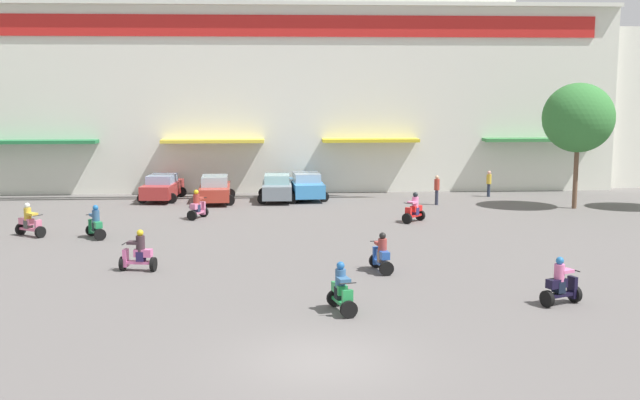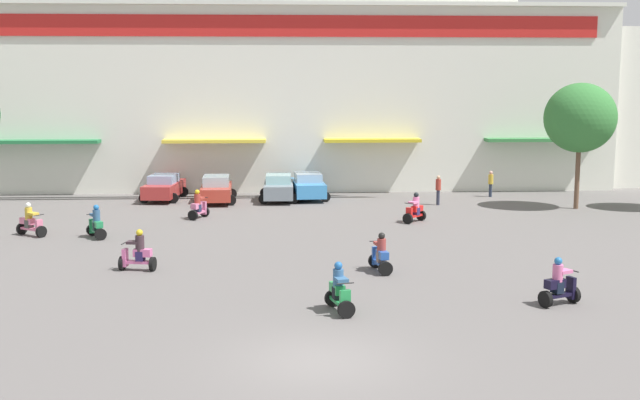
% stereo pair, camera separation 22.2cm
% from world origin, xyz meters
% --- Properties ---
extents(ground_plane, '(128.00, 128.00, 0.00)m').
position_xyz_m(ground_plane, '(0.00, 13.00, 0.00)').
color(ground_plane, '#605C5A').
extents(colonial_building, '(40.93, 18.74, 21.90)m').
position_xyz_m(colonial_building, '(-0.00, 36.84, 9.75)').
color(colonial_building, silver).
rests_on(colonial_building, ground).
extents(plaza_tree_1, '(3.87, 3.60, 6.84)m').
position_xyz_m(plaza_tree_1, '(15.32, 22.96, 4.95)').
color(plaza_tree_1, brown).
rests_on(plaza_tree_1, ground).
extents(parked_car_0, '(2.55, 4.36, 1.51)m').
position_xyz_m(parked_car_0, '(-7.71, 27.40, 0.77)').
color(parked_car_0, '#A92E2D').
rests_on(parked_car_0, ground).
extents(parked_car_1, '(2.41, 4.25, 1.54)m').
position_xyz_m(parked_car_1, '(-4.55, 26.32, 0.77)').
color(parked_car_1, '#B03629').
rests_on(parked_car_1, ground).
extents(parked_car_2, '(2.28, 4.03, 1.56)m').
position_xyz_m(parked_car_2, '(-0.97, 26.72, 0.79)').
color(parked_car_2, slate).
rests_on(parked_car_2, ground).
extents(parked_car_3, '(2.52, 4.20, 1.56)m').
position_xyz_m(parked_car_3, '(0.77, 27.31, 0.79)').
color(parked_car_3, '#3C8CCF').
rests_on(parked_car_3, ground).
extents(scooter_rider_0, '(1.13, 1.47, 1.51)m').
position_xyz_m(scooter_rider_0, '(-9.05, 16.00, 0.61)').
color(scooter_rider_0, black).
rests_on(scooter_rider_0, ground).
extents(scooter_rider_1, '(1.37, 0.74, 1.54)m').
position_xyz_m(scooter_rider_1, '(-6.12, 9.75, 0.63)').
color(scooter_rider_1, black).
rests_on(scooter_rider_1, ground).
extents(scooter_rider_2, '(0.75, 1.49, 1.48)m').
position_xyz_m(scooter_rider_2, '(2.74, 9.09, 0.61)').
color(scooter_rider_2, black).
rests_on(scooter_rider_2, ground).
extents(scooter_rider_3, '(1.40, 1.02, 1.53)m').
position_xyz_m(scooter_rider_3, '(7.71, 4.51, 0.63)').
color(scooter_rider_3, black).
rests_on(scooter_rider_3, ground).
extents(scooter_rider_5, '(0.84, 1.51, 1.53)m').
position_xyz_m(scooter_rider_5, '(0.85, 4.14, 0.63)').
color(scooter_rider_5, black).
rests_on(scooter_rider_5, ground).
extents(scooter_rider_6, '(1.01, 1.42, 1.50)m').
position_xyz_m(scooter_rider_6, '(-5.03, 20.82, 0.62)').
color(scooter_rider_6, black).
rests_on(scooter_rider_6, ground).
extents(scooter_rider_7, '(1.52, 1.29, 1.51)m').
position_xyz_m(scooter_rider_7, '(-12.12, 16.67, 0.61)').
color(scooter_rider_7, black).
rests_on(scooter_rider_7, ground).
extents(scooter_rider_9, '(1.30, 1.35, 1.48)m').
position_xyz_m(scooter_rider_9, '(5.76, 19.24, 0.60)').
color(scooter_rider_9, black).
rests_on(scooter_rider_9, ground).
extents(pedestrian_0, '(0.42, 0.42, 1.58)m').
position_xyz_m(pedestrian_0, '(11.83, 27.63, 0.91)').
color(pedestrian_0, '#262E41').
rests_on(pedestrian_0, ground).
extents(pedestrian_1, '(0.38, 0.38, 1.67)m').
position_xyz_m(pedestrian_1, '(8.02, 24.65, 0.97)').
color(pedestrian_1, '#2D3040').
rests_on(pedestrian_1, ground).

